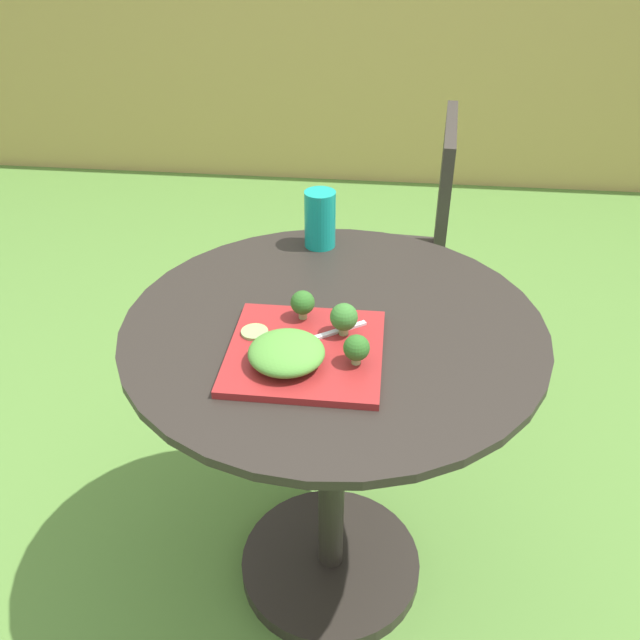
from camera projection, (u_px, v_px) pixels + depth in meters
ground_plane at (330, 568)px, 1.69m from camera, size 12.00×12.00×0.00m
bamboo_fence at (382, 28)px, 3.39m from camera, size 8.00×0.08×1.60m
patio_table at (332, 439)px, 1.44m from camera, size 0.81×0.81×0.74m
patio_chair at (401, 244)px, 2.02m from camera, size 0.47×0.47×0.90m
salad_plate at (305, 352)px, 1.19m from camera, size 0.27×0.27×0.01m
drinking_glass at (320, 222)px, 1.51m from camera, size 0.07×0.07×0.13m
fork at (321, 336)px, 1.21m from camera, size 0.14×0.10×0.00m
lettuce_mound at (286, 352)px, 1.14m from camera, size 0.13×0.13×0.04m
broccoli_floret_0 at (303, 303)px, 1.25m from camera, size 0.05×0.05×0.06m
broccoli_floret_1 at (356, 348)px, 1.13m from camera, size 0.05×0.05×0.05m
broccoli_floret_2 at (344, 317)px, 1.20m from camera, size 0.05×0.05×0.06m
cucumber_slice_0 at (255, 332)px, 1.22m from camera, size 0.05×0.05×0.01m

